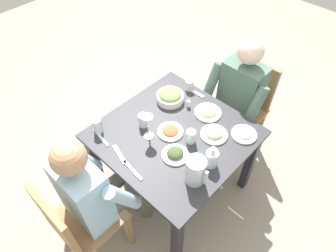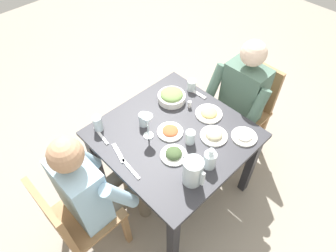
{
  "view_description": "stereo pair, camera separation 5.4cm",
  "coord_description": "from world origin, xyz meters",
  "views": [
    {
      "loc": [
        0.88,
        -0.99,
        2.28
      ],
      "look_at": [
        -0.06,
        -0.0,
        0.75
      ],
      "focal_mm": 31.77,
      "sensor_mm": 36.0,
      "label": 1
    },
    {
      "loc": [
        0.92,
        -0.95,
        2.28
      ],
      "look_at": [
        -0.06,
        -0.0,
        0.75
      ],
      "focal_mm": 31.77,
      "sensor_mm": 36.0,
      "label": 2
    }
  ],
  "objects": [
    {
      "name": "plate_yoghurt",
      "position": [
        0.36,
        0.32,
        0.73
      ],
      "size": [
        0.18,
        0.18,
        0.04
      ],
      "color": "white",
      "rests_on": "dining_table"
    },
    {
      "name": "water_glass_by_pitcher",
      "position": [
        -0.21,
        -0.09,
        0.77
      ],
      "size": [
        0.07,
        0.07,
        0.1
      ],
      "primitive_type": "cylinder",
      "color": "silver",
      "rests_on": "dining_table"
    },
    {
      "name": "fork_far",
      "position": [
        -0.16,
        0.42,
        0.72
      ],
      "size": [
        0.17,
        0.03,
        0.01
      ],
      "primitive_type": "cube",
      "rotation": [
        0.0,
        0.0,
        0.04
      ],
      "color": "silver",
      "rests_on": "dining_table"
    },
    {
      "name": "water_glass_center",
      "position": [
        -0.23,
        0.42,
        0.76
      ],
      "size": [
        0.07,
        0.07,
        0.09
      ],
      "primitive_type": "cylinder",
      "color": "silver",
      "rests_on": "dining_table"
    },
    {
      "name": "wine_glass",
      "position": [
        -0.11,
        -0.14,
        0.86
      ],
      "size": [
        0.08,
        0.08,
        0.2
      ],
      "color": "silver",
      "rests_on": "dining_table"
    },
    {
      "name": "plate_rice_curry",
      "position": [
        -0.02,
        -0.01,
        0.73
      ],
      "size": [
        0.18,
        0.18,
        0.04
      ],
      "color": "white",
      "rests_on": "dining_table"
    },
    {
      "name": "water_glass_far_left",
      "position": [
        -0.39,
        -0.35,
        0.77
      ],
      "size": [
        0.06,
        0.06,
        0.11
      ],
      "primitive_type": "cylinder",
      "color": "silver",
      "rests_on": "dining_table"
    },
    {
      "name": "knife_near",
      "position": [
        0.02,
        -0.4,
        0.72
      ],
      "size": [
        0.19,
        0.04,
        0.01
      ],
      "primitive_type": "cube",
      "rotation": [
        0.0,
        0.0,
        -0.1
      ],
      "color": "silver",
      "rests_on": "dining_table"
    },
    {
      "name": "salad_bowl",
      "position": [
        -0.25,
        0.22,
        0.76
      ],
      "size": [
        0.21,
        0.21,
        0.09
      ],
      "color": "white",
      "rests_on": "dining_table"
    },
    {
      "name": "diner_near",
      "position": [
        -0.08,
        -0.61,
        0.64
      ],
      "size": [
        0.48,
        0.53,
        1.16
      ],
      "color": "#9EC6E0",
      "rests_on": "ground_plane"
    },
    {
      "name": "knife_far",
      "position": [
        -0.33,
        -0.37,
        0.72
      ],
      "size": [
        0.19,
        0.04,
        0.01
      ],
      "primitive_type": "cube",
      "rotation": [
        0.0,
        0.0,
        -0.13
      ],
      "color": "silver",
      "rests_on": "dining_table"
    },
    {
      "name": "plate_fries",
      "position": [
        0.05,
        0.31,
        0.73
      ],
      "size": [
        0.2,
        0.2,
        0.04
      ],
      "color": "white",
      "rests_on": "dining_table"
    },
    {
      "name": "oil_carafe",
      "position": [
        0.34,
        -0.03,
        0.77
      ],
      "size": [
        0.08,
        0.08,
        0.16
      ],
      "color": "silver",
      "rests_on": "dining_table"
    },
    {
      "name": "chair_near",
      "position": [
        -0.08,
        -0.82,
        0.49
      ],
      "size": [
        0.4,
        0.4,
        0.87
      ],
      "color": "#997047",
      "rests_on": "ground_plane"
    },
    {
      "name": "fork_near",
      "position": [
        -0.13,
        -0.38,
        0.72
      ],
      "size": [
        0.17,
        0.07,
        0.01
      ],
      "primitive_type": "cube",
      "rotation": [
        0.0,
        0.0,
        -0.27
      ],
      "color": "silver",
      "rests_on": "dining_table"
    },
    {
      "name": "dining_table",
      "position": [
        0.0,
        0.0,
        0.61
      ],
      "size": [
        0.96,
        0.96,
        0.72
      ],
      "color": "#2D2D33",
      "rests_on": "ground_plane"
    },
    {
      "name": "salt_shaker",
      "position": [
        -0.1,
        0.27,
        0.74
      ],
      "size": [
        0.03,
        0.03,
        0.05
      ],
      "color": "white",
      "rests_on": "dining_table"
    },
    {
      "name": "water_glass_near_right",
      "position": [
        0.13,
        0.02,
        0.77
      ],
      "size": [
        0.07,
        0.07,
        0.1
      ],
      "primitive_type": "cylinder",
      "color": "silver",
      "rests_on": "dining_table"
    },
    {
      "name": "diner_far",
      "position": [
        0.08,
        0.61,
        0.64
      ],
      "size": [
        0.48,
        0.53,
        1.16
      ],
      "color": "#4C6B5B",
      "rests_on": "ground_plane"
    },
    {
      "name": "ground_plane",
      "position": [
        0.0,
        0.0,
        0.0
      ],
      "size": [
        8.0,
        8.0,
        0.0
      ],
      "primitive_type": "plane",
      "color": "gray"
    },
    {
      "name": "water_pitcher",
      "position": [
        0.34,
        -0.18,
        0.81
      ],
      "size": [
        0.16,
        0.12,
        0.19
      ],
      "color": "silver",
      "rests_on": "dining_table"
    },
    {
      "name": "plate_beans",
      "position": [
        0.21,
        0.17,
        0.73
      ],
      "size": [
        0.19,
        0.19,
        0.05
      ],
      "color": "white",
      "rests_on": "dining_table"
    },
    {
      "name": "plate_dolmas",
      "position": [
        0.13,
        -0.14,
        0.74
      ],
      "size": [
        0.17,
        0.17,
        0.06
      ],
      "color": "white",
      "rests_on": "dining_table"
    },
    {
      "name": "chair_far",
      "position": [
        0.08,
        0.82,
        0.49
      ],
      "size": [
        0.4,
        0.4,
        0.87
      ],
      "color": "#997047",
      "rests_on": "ground_plane"
    }
  ]
}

